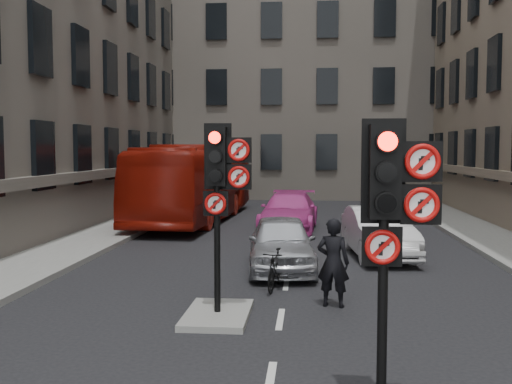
% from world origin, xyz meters
% --- Properties ---
extents(pavement_left, '(3.00, 50.00, 0.16)m').
position_xyz_m(pavement_left, '(-7.20, 12.00, 0.08)').
color(pavement_left, gray).
rests_on(pavement_left, ground).
extents(centre_island, '(1.20, 2.00, 0.12)m').
position_xyz_m(centre_island, '(-1.20, 5.00, 0.06)').
color(centre_island, gray).
rests_on(centre_island, ground).
extents(building_far, '(30.00, 14.00, 20.00)m').
position_xyz_m(building_far, '(0.00, 38.00, 10.00)').
color(building_far, '#685F58').
rests_on(building_far, ground).
extents(signal_near, '(0.91, 0.40, 3.58)m').
position_xyz_m(signal_near, '(1.49, 0.99, 2.58)').
color(signal_near, black).
rests_on(signal_near, ground).
extents(signal_far, '(0.91, 0.40, 3.58)m').
position_xyz_m(signal_far, '(-1.11, 4.99, 2.70)').
color(signal_far, black).
rests_on(signal_far, centre_island).
extents(car_silver, '(2.06, 4.38, 1.45)m').
position_xyz_m(car_silver, '(-0.19, 9.57, 0.72)').
color(car_silver, '#ADAEB5').
rests_on(car_silver, ground).
extents(car_white, '(1.99, 4.60, 1.47)m').
position_xyz_m(car_white, '(2.60, 11.82, 0.74)').
color(car_white, silver).
rests_on(car_white, ground).
extents(car_pink, '(2.38, 5.24, 1.49)m').
position_xyz_m(car_pink, '(-0.24, 17.22, 0.74)').
color(car_pink, '#C0388E').
rests_on(car_pink, ground).
extents(bus_red, '(3.57, 12.29, 3.38)m').
position_xyz_m(bus_red, '(-4.50, 20.14, 1.69)').
color(bus_red, maroon).
rests_on(bus_red, ground).
extents(motorcycle, '(0.67, 1.59, 0.92)m').
position_xyz_m(motorcycle, '(-0.23, 7.40, 0.46)').
color(motorcycle, black).
rests_on(motorcycle, ground).
extents(motorcyclist, '(0.75, 0.58, 1.82)m').
position_xyz_m(motorcyclist, '(1.02, 6.00, 0.91)').
color(motorcyclist, black).
rests_on(motorcyclist, ground).
extents(info_sign, '(0.36, 0.16, 2.16)m').
position_xyz_m(info_sign, '(-1.30, 5.73, 1.52)').
color(info_sign, black).
rests_on(info_sign, centre_island).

